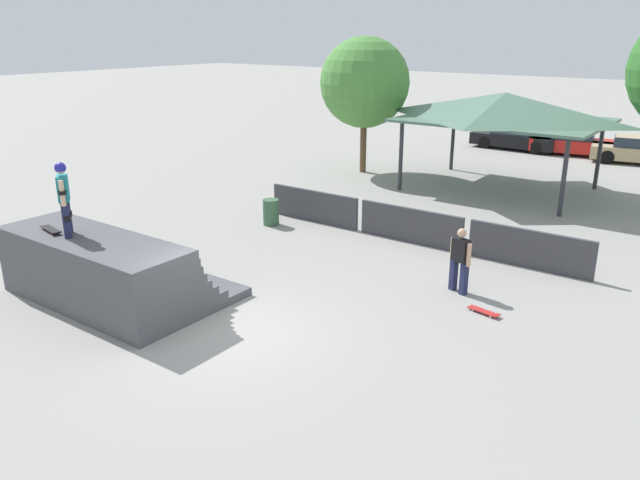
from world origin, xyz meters
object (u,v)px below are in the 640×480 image
skateboard_on_ground (485,312)px  trash_bin (271,212)px  parked_car_black (515,138)px  tree_beside_pavilion (365,83)px  skateboard_on_deck (51,230)px  parked_car_red (574,143)px  skater_on_deck (64,194)px  parked_car_tan (636,151)px  bystander_walking (460,257)px

skateboard_on_ground → trash_bin: size_ratio=0.93×
parked_car_black → skateboard_on_ground: bearing=-69.7°
skateboard_on_ground → tree_beside_pavilion: (-10.20, 10.90, 3.85)m
skateboard_on_deck → parked_car_red: size_ratio=0.19×
skateboard_on_ground → parked_car_red: (-3.68, 20.71, 0.54)m
skater_on_deck → parked_car_tan: bearing=110.4°
skater_on_deck → skateboard_on_deck: size_ratio=1.99×
trash_bin → skateboard_on_deck: bearing=-92.5°
skateboard_on_deck → parked_car_black: (1.98, 25.52, -1.08)m
trash_bin → parked_car_black: bearing=84.8°
trash_bin → parked_car_black: parked_car_black is taller
parked_car_tan → parked_car_red: bearing=161.6°
bystander_walking → trash_bin: 7.47m
skateboard_on_ground → parked_car_black: 21.50m
skateboard_on_deck → trash_bin: size_ratio=1.00×
bystander_walking → trash_bin: bystander_walking is taller
skater_on_deck → tree_beside_pavilion: tree_beside_pavilion is taller
skateboard_on_deck → parked_car_red: skateboard_on_deck is taller
parked_car_black → parked_car_tan: (5.95, -0.17, -0.00)m
bystander_walking → trash_bin: (-7.29, 1.54, -0.48)m
parked_car_black → parked_car_tan: bearing=0.7°
skateboard_on_deck → parked_car_tan: bearing=83.7°
skateboard_on_deck → parked_car_black: size_ratio=0.19×
bystander_walking → skateboard_on_deck: bearing=58.8°
skateboard_on_deck → trash_bin: bearing=98.6°
parked_car_black → parked_car_red: size_ratio=1.03×
parked_car_black → trash_bin: bearing=-92.9°
parked_car_tan → trash_bin: bearing=-123.0°
bystander_walking → tree_beside_pavilion: tree_beside_pavilion is taller
trash_bin → parked_car_tan: parked_car_tan is taller
skateboard_on_deck → tree_beside_pavilion: size_ratio=0.15×
skater_on_deck → skateboard_on_deck: skater_on_deck is taller
parked_car_red → skateboard_on_ground: bearing=-89.8°
skateboard_on_deck → bystander_walking: skateboard_on_deck is taller
skateboard_on_ground → parked_car_tan: 20.29m
skater_on_deck → trash_bin: 7.64m
bystander_walking → parked_car_tan: (0.31, 19.47, -0.30)m
trash_bin → bystander_walking: bearing=-11.9°
parked_car_black → parked_car_tan: size_ratio=1.08×
trash_bin → parked_car_black: size_ratio=0.18×
skater_on_deck → tree_beside_pavilion: 16.07m
bystander_walking → tree_beside_pavilion: (-9.18, 10.09, 3.01)m
trash_bin → parked_car_red: parked_car_red is taller
skateboard_on_ground → tree_beside_pavilion: 15.42m
skater_on_deck → bystander_walking: skater_on_deck is taller
bystander_walking → skateboard_on_ground: (1.02, -0.81, -0.84)m
skater_on_deck → skateboard_on_deck: (-0.55, -0.10, -0.92)m
tree_beside_pavilion → parked_car_red: 12.23m
tree_beside_pavilion → trash_bin: 9.43m
skateboard_on_deck → parked_car_red: (4.95, 25.79, -1.08)m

